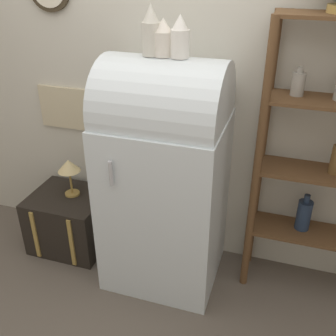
{
  "coord_description": "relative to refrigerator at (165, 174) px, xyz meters",
  "views": [
    {
      "loc": [
        0.69,
        -1.87,
        2.05
      ],
      "look_at": [
        0.02,
        0.22,
        0.86
      ],
      "focal_mm": 42.0,
      "sensor_mm": 36.0,
      "label": 1
    }
  ],
  "objects": [
    {
      "name": "vase_right",
      "position": [
        0.09,
        -0.0,
        0.85
      ],
      "size": [
        0.1,
        0.1,
        0.23
      ],
      "color": "white",
      "rests_on": "refrigerator"
    },
    {
      "name": "refrigerator",
      "position": [
        0.0,
        0.0,
        0.0
      ],
      "size": [
        0.75,
        0.69,
        1.55
      ],
      "color": "silver",
      "rests_on": "ground_plane"
    },
    {
      "name": "ground_plane",
      "position": [
        0.0,
        -0.22,
        -0.81
      ],
      "size": [
        12.0,
        12.0,
        0.0
      ],
      "primitive_type": "plane",
      "color": "#60564C"
    },
    {
      "name": "desk_lamp",
      "position": [
        -0.77,
        0.09,
        -0.13
      ],
      "size": [
        0.17,
        0.17,
        0.29
      ],
      "color": "#AD8942",
      "rests_on": "suitcase_trunk"
    },
    {
      "name": "shelf_unit",
      "position": [
        0.94,
        0.17,
        0.21
      ],
      "size": [
        0.79,
        0.29,
        1.79
      ],
      "color": "brown",
      "rests_on": "ground_plane"
    },
    {
      "name": "wall_back",
      "position": [
        -0.01,
        0.36,
        0.54
      ],
      "size": [
        7.0,
        0.09,
        2.7
      ],
      "color": "beige",
      "rests_on": "ground_plane"
    },
    {
      "name": "vase_left",
      "position": [
        -0.08,
        0.0,
        0.87
      ],
      "size": [
        0.1,
        0.1,
        0.27
      ],
      "color": "beige",
      "rests_on": "refrigerator"
    },
    {
      "name": "vase_center",
      "position": [
        -0.01,
        0.01,
        0.84
      ],
      "size": [
        0.11,
        0.11,
        0.2
      ],
      "color": "silver",
      "rests_on": "refrigerator"
    },
    {
      "name": "suitcase_trunk",
      "position": [
        -0.8,
        0.05,
        -0.58
      ],
      "size": [
        0.55,
        0.49,
        0.45
      ],
      "color": "black",
      "rests_on": "ground_plane"
    }
  ]
}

